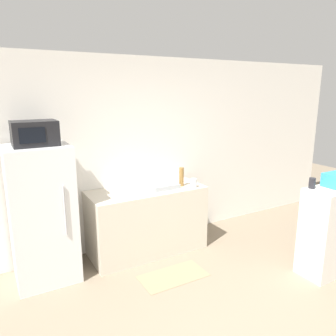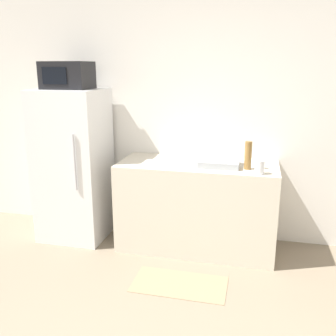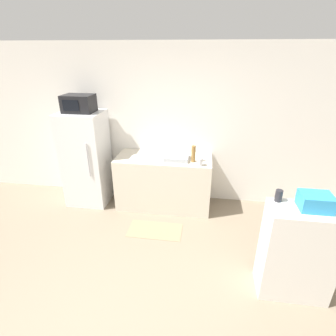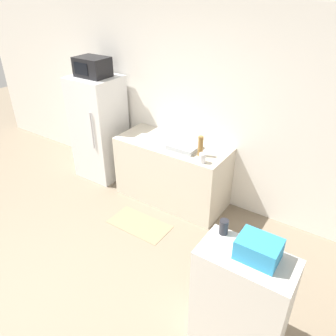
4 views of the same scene
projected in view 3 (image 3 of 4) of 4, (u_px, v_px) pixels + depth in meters
ground_plane at (104, 334)px, 2.49m from camera, size 14.00×14.00×0.00m
wall_back at (155, 126)px, 4.40m from camera, size 8.00×0.06×2.60m
refrigerator at (86, 159)px, 4.41m from camera, size 0.68×0.64×1.58m
microwave at (79, 104)px, 4.03m from camera, size 0.46×0.35×0.27m
counter at (164, 182)px, 4.40m from camera, size 1.54×0.66×0.88m
sink_basin at (177, 157)px, 4.14m from camera, size 0.38×0.32×0.06m
bottle_tall at (193, 154)px, 4.01m from camera, size 0.06×0.06×0.26m
bottle_short at (200, 162)px, 3.90m from camera, size 0.08×0.08×0.12m
shelf_cabinet at (297, 253)px, 2.74m from camera, size 0.71×0.38×1.06m
basket at (315, 202)px, 2.51m from camera, size 0.30×0.23×0.16m
jar at (279, 196)px, 2.65m from camera, size 0.07×0.07×0.12m
kitchen_rug at (155, 230)px, 3.92m from camera, size 0.80×0.42×0.01m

